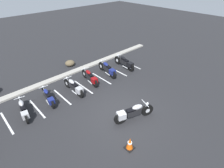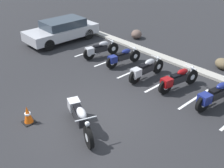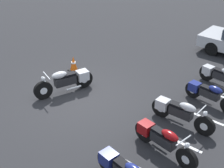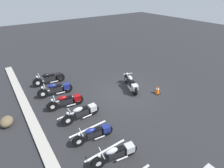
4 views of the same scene
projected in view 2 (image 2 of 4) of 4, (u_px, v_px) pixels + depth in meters
name	position (u px, v px, depth m)	size (l,w,h in m)	color
ground	(93.00, 120.00, 9.05)	(60.00, 60.00, 0.00)	#262628
motorcycle_silver_featured	(80.00, 116.00, 8.42)	(2.22, 1.03, 0.91)	black
parked_bike_0	(100.00, 49.00, 13.53)	(0.71, 2.06, 0.82)	black
parked_bike_1	(122.00, 57.00, 12.67)	(0.63, 2.01, 0.79)	black
parked_bike_2	(145.00, 69.00, 11.44)	(0.61, 2.17, 0.86)	black
parked_bike_3	(177.00, 79.00, 10.64)	(0.71, 2.16, 0.85)	black
parked_bike_4	(216.00, 95.00, 9.57)	(0.74, 2.25, 0.89)	black
car_silver	(62.00, 30.00, 15.55)	(1.80, 4.30, 1.29)	black
concrete_curb	(190.00, 68.00, 12.51)	(18.00, 0.50, 0.12)	#A8A399
landscape_rock_0	(136.00, 34.00, 16.16)	(0.77, 0.64, 0.53)	brown
landscape_rock_1	(223.00, 64.00, 12.42)	(0.78, 0.62, 0.51)	brown
traffic_cone	(28.00, 115.00, 8.77)	(0.40, 0.40, 0.65)	black
stall_line_0	(90.00, 51.00, 14.41)	(0.10, 2.10, 0.00)	white
stall_line_1	(110.00, 61.00, 13.36)	(0.10, 2.10, 0.00)	white
stall_line_2	(133.00, 71.00, 12.31)	(0.10, 2.10, 0.00)	white
stall_line_3	(161.00, 84.00, 11.25)	(0.10, 2.10, 0.00)	white
stall_line_4	(194.00, 99.00, 10.20)	(0.10, 2.10, 0.00)	white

